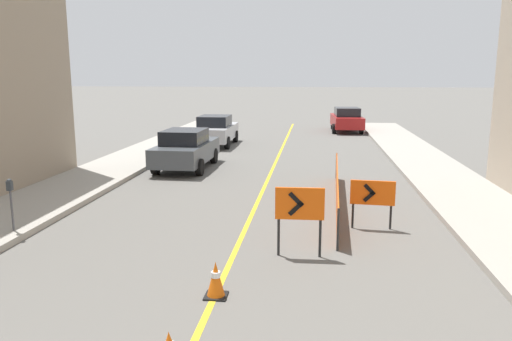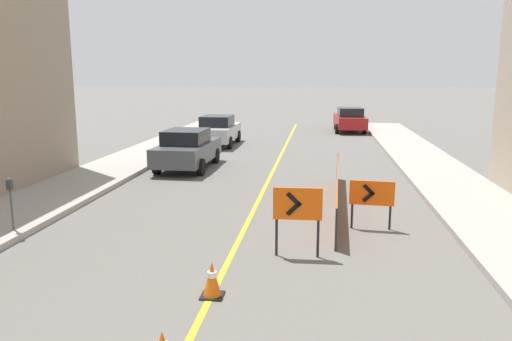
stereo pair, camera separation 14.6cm
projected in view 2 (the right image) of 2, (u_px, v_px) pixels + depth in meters
lane_stripe at (268, 181)px, 17.72m from camera, size 0.12×41.49×0.01m
sidewalk_left at (100, 175)px, 18.49m from camera, size 2.68×41.49×0.16m
sidewalk_right at (452, 184)px, 16.92m from camera, size 2.68×41.49×0.16m
traffic_cone_fifth at (212, 279)px, 8.51m from camera, size 0.39×0.39×0.63m
arrow_barricade_primary at (298, 207)px, 10.25m from camera, size 1.02×0.10×1.47m
arrow_barricade_secondary at (372, 195)px, 12.13m from camera, size 1.08×0.15×1.21m
safety_mesh_fence at (337, 190)px, 14.35m from camera, size 0.32×7.67×0.95m
parked_car_curb_near at (187, 149)px, 19.98m from camera, size 1.95×4.34×1.59m
parked_car_curb_mid at (218, 130)px, 26.55m from camera, size 1.93×4.30×1.59m
parked_car_curb_far at (350, 120)px, 32.76m from camera, size 2.03×4.39×1.59m
parking_meter_near_curb at (10, 193)px, 11.55m from camera, size 0.12×0.11×1.24m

